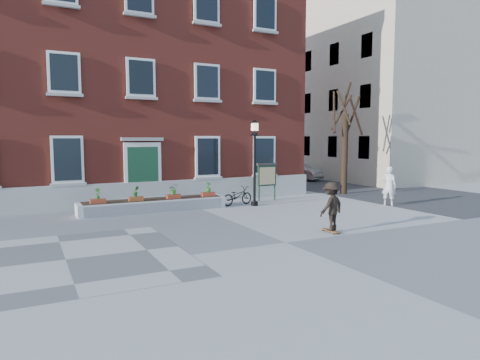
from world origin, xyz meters
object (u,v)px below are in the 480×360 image
bicycle (237,196)px  lamp_post (255,150)px  skateboarder (331,206)px  notice_board (267,176)px  bystander (389,186)px  parked_car (298,172)px

bicycle → lamp_post: bearing=-140.3°
bicycle → skateboarder: skateboarder is taller
bicycle → notice_board: bearing=-85.9°
bystander → lamp_post: bearing=33.1°
bicycle → notice_board: (1.91, 0.55, 0.83)m
parked_car → bystander: 12.52m
bicycle → parked_car: (9.44, 8.81, 0.19)m
lamp_post → bystander: bearing=-26.6°
bystander → lamp_post: size_ratio=0.46×
notice_board → bystander: bearing=-41.9°
lamp_post → skateboarder: (-0.46, -6.08, -1.67)m
parked_car → bystander: (-3.28, -12.08, 0.28)m
bystander → notice_board: 5.72m
parked_car → skateboarder: (-9.27, -15.39, 0.24)m
bicycle → parked_car: size_ratio=0.43×
lamp_post → notice_board: lamp_post is taller
bicycle → skateboarder: bearing=169.5°
bicycle → notice_board: size_ratio=0.88×
parked_car → lamp_post: (-8.81, -9.31, 1.91)m
bicycle → lamp_post: size_ratio=0.42×
bicycle → parked_car: 12.92m
notice_board → skateboarder: size_ratio=1.12×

